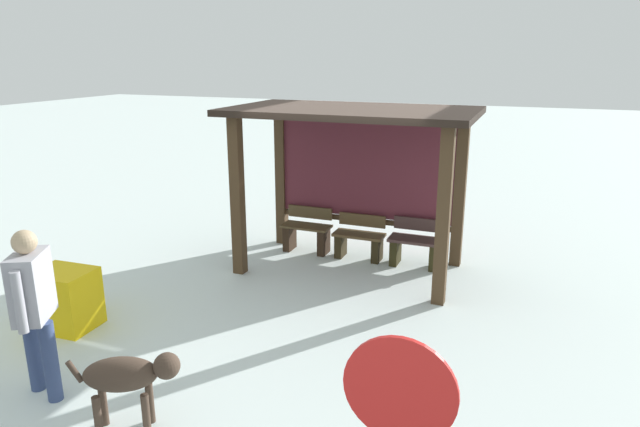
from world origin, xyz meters
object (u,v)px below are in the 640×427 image
bench_center_inside (359,240)px  grit_bin (65,299)px  person_walking (33,301)px  bus_shelter (356,146)px  bench_right_inside (415,247)px  bench_left_inside (307,233)px  dog (128,376)px

bench_center_inside → grit_bin: 4.43m
grit_bin → person_walking: bearing=-52.8°
grit_bin → bench_center_inside: bearing=54.0°
bench_center_inside → person_walking: (-1.72, -4.75, 0.69)m
bus_shelter → bench_right_inside: 1.84m
bus_shelter → grit_bin: bus_shelter is taller
bus_shelter → person_walking: (-1.72, -4.48, -0.89)m
bus_shelter → grit_bin: 4.48m
bench_right_inside → grit_bin: bearing=-134.6°
person_walking → grit_bin: 1.60m
bus_shelter → bench_right_inside: bus_shelter is taller
bench_right_inside → bench_left_inside: bearing=180.0°
bench_right_inside → person_walking: bearing=-119.0°
person_walking → bench_right_inside: bearing=61.0°
bench_left_inside → bench_center_inside: size_ratio=1.00×
bench_left_inside → bench_right_inside: 1.84m
bench_left_inside → bench_right_inside: bench_left_inside is taller
bench_left_inside → grit_bin: 3.96m
person_walking → grit_bin: bearing=127.2°
bus_shelter → bench_right_inside: (0.92, 0.27, -1.57)m
bench_left_inside → bus_shelter: bearing=-16.3°
bench_left_inside → grit_bin: bearing=-115.2°
bench_right_inside → dog: (-1.49, -4.88, 0.21)m
bench_left_inside → dog: 4.89m
bus_shelter → bench_center_inside: bearing=90.0°
bus_shelter → dog: size_ratio=3.99×
bench_left_inside → person_walking: 4.87m
bench_center_inside → bench_right_inside: bearing=-0.0°
bench_center_inside → grit_bin: bearing=-126.0°
person_walking → dog: 1.24m
bench_center_inside → grit_bin: size_ratio=1.12×
bus_shelter → person_walking: 4.88m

